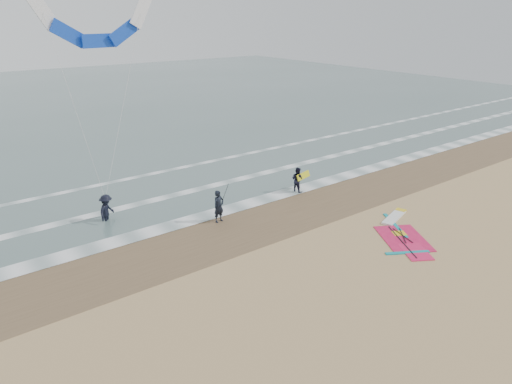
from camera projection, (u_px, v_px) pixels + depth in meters
ground at (357, 260)px, 20.58m from camera, size 120.00×120.00×0.00m
sea_water at (62, 103)px, 56.43m from camera, size 120.00×80.00×0.02m
wet_sand_band at (274, 216)px, 25.06m from camera, size 120.00×5.00×0.01m
foam_waterline at (230, 192)px, 28.37m from camera, size 120.00×9.15×0.02m
windsurf_rig at (402, 232)px, 23.13m from camera, size 4.95×4.68×0.12m
person_standing at (219, 206)px, 24.08m from camera, size 0.70×0.52×1.76m
person_walking at (297, 180)px, 28.20m from camera, size 0.77×0.90×1.58m
person_wading at (106, 205)px, 24.16m from camera, size 1.34×1.31×1.84m
held_pole at (223, 198)px, 24.09m from camera, size 0.17×0.86×1.82m
carried_kiteboard at (303, 176)px, 28.27m from camera, size 1.30×0.51×0.39m
surf_kite at (96, 26)px, 25.45m from camera, size 7.06×4.70×10.29m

